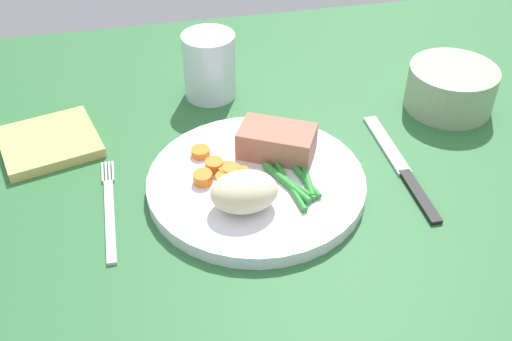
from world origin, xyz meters
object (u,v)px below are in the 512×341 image
knife (401,168)px  salad_bowl (451,85)px  dinner_plate (256,183)px  water_glass (210,70)px  fork (110,209)px  napkin (49,142)px  meat_portion (277,141)px

knife → salad_bowl: bearing=44.6°
dinner_plate → knife: dinner_plate is taller
knife → water_glass: bearing=131.7°
fork → napkin: (-6.88, 13.53, 0.44)cm
fork → dinner_plate: bearing=-2.1°
meat_portion → knife: bearing=-16.3°
fork → water_glass: water_glass is taller
knife → napkin: (-40.98, 13.56, 0.44)cm
meat_portion → knife: size_ratio=0.42×
knife → napkin: size_ratio=1.80×
water_glass → meat_portion: bearing=-73.1°
meat_portion → water_glass: size_ratio=0.96×
dinner_plate → water_glass: (-1.88, 21.10, 3.03)cm
water_glass → salad_bowl: (30.84, -9.91, -0.53)cm
meat_portion → fork: bearing=-168.2°
dinner_plate → meat_portion: size_ratio=2.85×
knife → salad_bowl: size_ratio=1.76×
dinner_plate → salad_bowl: size_ratio=2.13×
knife → water_glass: size_ratio=2.27×
dinner_plate → salad_bowl: (28.97, 11.19, 2.50)cm
napkin → meat_portion: bearing=-19.4°
knife → salad_bowl: (11.35, 11.47, 3.10)cm
meat_portion → napkin: (-26.70, 9.38, -2.68)cm
salad_bowl → knife: bearing=-134.7°
fork → salad_bowl: (45.45, 11.44, 3.10)cm
meat_portion → water_glass: bearing=106.9°
meat_portion → fork: size_ratio=0.52×
fork → napkin: napkin is taller
knife → napkin: bearing=161.0°
meat_portion → napkin: meat_portion is taller
dinner_plate → meat_portion: bearing=49.4°
fork → knife: bearing=-3.0°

